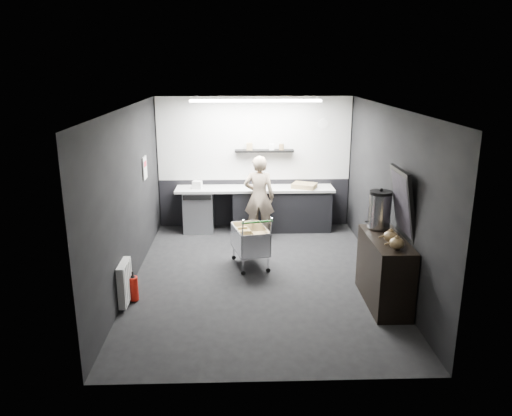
{
  "coord_description": "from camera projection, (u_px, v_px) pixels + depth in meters",
  "views": [
    {
      "loc": [
        -0.31,
        -7.41,
        3.31
      ],
      "look_at": [
        -0.04,
        0.4,
        1.05
      ],
      "focal_mm": 35.0,
      "sensor_mm": 36.0,
      "label": 1
    }
  ],
  "objects": [
    {
      "name": "sideboard",
      "position": [
        385.0,
        262.0,
        7.06
      ],
      "size": [
        0.56,
        1.31,
        1.96
      ],
      "color": "black",
      "rests_on": "floor"
    },
    {
      "name": "shopping_cart",
      "position": [
        250.0,
        241.0,
        8.39
      ],
      "size": [
        0.68,
        0.96,
        0.93
      ],
      "color": "silver",
      "rests_on": "floor"
    },
    {
      "name": "fire_extinguisher",
      "position": [
        134.0,
        288.0,
        7.18
      ],
      "size": [
        0.13,
        0.13,
        0.44
      ],
      "color": "red",
      "rests_on": "floor"
    },
    {
      "name": "pink_tub",
      "position": [
        257.0,
        183.0,
        10.1
      ],
      "size": [
        0.19,
        0.19,
        0.19
      ],
      "primitive_type": "cylinder",
      "color": "silver",
      "rests_on": "prep_counter"
    },
    {
      "name": "radiator",
      "position": [
        125.0,
        283.0,
        7.02
      ],
      "size": [
        0.1,
        0.5,
        0.6
      ],
      "primitive_type": "cube",
      "color": "white",
      "rests_on": "wall_left"
    },
    {
      "name": "wall_front",
      "position": [
        271.0,
        266.0,
        5.03
      ],
      "size": [
        5.5,
        0.0,
        5.5
      ],
      "primitive_type": "plane",
      "rotation": [
        -1.57,
        0.0,
        0.0
      ],
      "color": "black",
      "rests_on": "floor"
    },
    {
      "name": "kitchen_wall_panel",
      "position": [
        254.0,
        139.0,
        10.16
      ],
      "size": [
        3.95,
        0.02,
        1.7
      ],
      "primitive_type": "cube",
      "color": "silver",
      "rests_on": "wall_back"
    },
    {
      "name": "wall_right",
      "position": [
        388.0,
        195.0,
        7.74
      ],
      "size": [
        0.0,
        5.5,
        5.5
      ],
      "primitive_type": "plane",
      "rotation": [
        1.57,
        0.0,
        -1.57
      ],
      "color": "black",
      "rests_on": "floor"
    },
    {
      "name": "prep_counter",
      "position": [
        261.0,
        208.0,
        10.25
      ],
      "size": [
        3.2,
        0.61,
        0.9
      ],
      "color": "black",
      "rests_on": "floor"
    },
    {
      "name": "wall_back",
      "position": [
        254.0,
        163.0,
        10.31
      ],
      "size": [
        5.5,
        0.0,
        5.5
      ],
      "primitive_type": "plane",
      "rotation": [
        1.57,
        0.0,
        0.0
      ],
      "color": "black",
      "rests_on": "floor"
    },
    {
      "name": "dado_panel",
      "position": [
        254.0,
        203.0,
        10.53
      ],
      "size": [
        3.95,
        0.02,
        1.0
      ],
      "primitive_type": "cube",
      "color": "black",
      "rests_on": "wall_back"
    },
    {
      "name": "ceiling",
      "position": [
        260.0,
        108.0,
        7.3
      ],
      "size": [
        5.5,
        5.5,
        0.0
      ],
      "primitive_type": "plane",
      "rotation": [
        3.14,
        0.0,
        0.0
      ],
      "color": "silver",
      "rests_on": "wall_back"
    },
    {
      "name": "poster",
      "position": [
        145.0,
        168.0,
        8.8
      ],
      "size": [
        0.02,
        0.3,
        0.4
      ],
      "primitive_type": "cube",
      "color": "silver",
      "rests_on": "wall_left"
    },
    {
      "name": "white_container",
      "position": [
        197.0,
        185.0,
        10.01
      ],
      "size": [
        0.2,
        0.17,
        0.16
      ],
      "primitive_type": "cube",
      "rotation": [
        0.0,
        0.0,
        -0.2
      ],
      "color": "white",
      "rests_on": "prep_counter"
    },
    {
      "name": "ceiling_strip",
      "position": [
        256.0,
        101.0,
        9.08
      ],
      "size": [
        2.4,
        0.2,
        0.04
      ],
      "primitive_type": "cube",
      "color": "white",
      "rests_on": "ceiling"
    },
    {
      "name": "floor",
      "position": [
        259.0,
        277.0,
        8.05
      ],
      "size": [
        5.5,
        5.5,
        0.0
      ],
      "primitive_type": "plane",
      "color": "black",
      "rests_on": "ground"
    },
    {
      "name": "person",
      "position": [
        259.0,
        197.0,
        9.71
      ],
      "size": [
        0.66,
        0.49,
        1.64
      ],
      "primitive_type": "imported",
      "rotation": [
        0.0,
        0.0,
        2.97
      ],
      "color": "beige",
      "rests_on": "floor"
    },
    {
      "name": "poster_red_band",
      "position": [
        145.0,
        164.0,
        8.78
      ],
      "size": [
        0.02,
        0.22,
        0.1
      ],
      "primitive_type": "cube",
      "color": "red",
      "rests_on": "poster"
    },
    {
      "name": "wall_clock",
      "position": [
        323.0,
        124.0,
        10.11
      ],
      "size": [
        0.2,
        0.03,
        0.2
      ],
      "primitive_type": "cylinder",
      "rotation": [
        1.57,
        0.0,
        0.0
      ],
      "color": "white",
      "rests_on": "wall_back"
    },
    {
      "name": "cardboard_box",
      "position": [
        304.0,
        186.0,
        10.09
      ],
      "size": [
        0.56,
        0.5,
        0.09
      ],
      "primitive_type": "cube",
      "rotation": [
        0.0,
        0.0,
        -0.4
      ],
      "color": "olive",
      "rests_on": "prep_counter"
    },
    {
      "name": "wall_left",
      "position": [
        129.0,
        198.0,
        7.61
      ],
      "size": [
        0.0,
        5.5,
        5.5
      ],
      "primitive_type": "plane",
      "rotation": [
        1.57,
        0.0,
        1.57
      ],
      "color": "black",
      "rests_on": "floor"
    },
    {
      "name": "floating_shelf",
      "position": [
        264.0,
        151.0,
        10.12
      ],
      "size": [
        1.2,
        0.22,
        0.04
      ],
      "primitive_type": "cube",
      "color": "black",
      "rests_on": "wall_back"
    }
  ]
}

